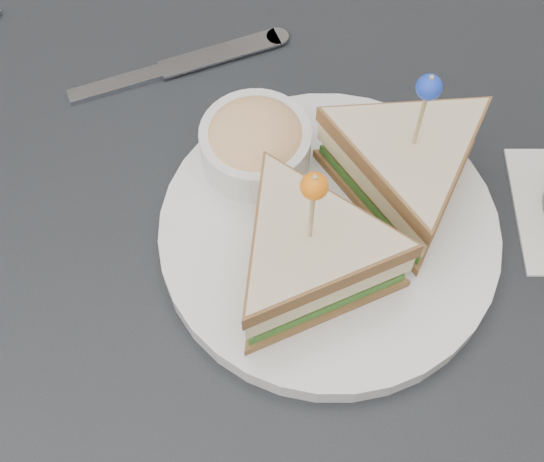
{
  "coord_description": "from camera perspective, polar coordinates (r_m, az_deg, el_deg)",
  "views": [
    {
      "loc": [
        0.1,
        -0.23,
        1.25
      ],
      "look_at": [
        0.01,
        0.01,
        0.8
      ],
      "focal_mm": 50.0,
      "sensor_mm": 36.0,
      "label": 1
    }
  ],
  "objects": [
    {
      "name": "cutlery_knife",
      "position": [
        0.67,
        -7.63,
        12.05
      ],
      "size": [
        0.16,
        0.14,
        0.01
      ],
      "rotation": [
        0.0,
        0.0,
        -0.84
      ],
      "color": "#B8BAC3",
      "rests_on": "table"
    },
    {
      "name": "table",
      "position": [
        0.63,
        -1.18,
        -6.08
      ],
      "size": [
        0.8,
        0.8,
        0.75
      ],
      "color": "black",
      "rests_on": "ground"
    },
    {
      "name": "plate_meal",
      "position": [
        0.54,
        5.22,
        1.65
      ],
      "size": [
        0.31,
        0.31,
        0.15
      ],
      "rotation": [
        0.0,
        0.0,
        0.26
      ],
      "color": "silver",
      "rests_on": "table"
    }
  ]
}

